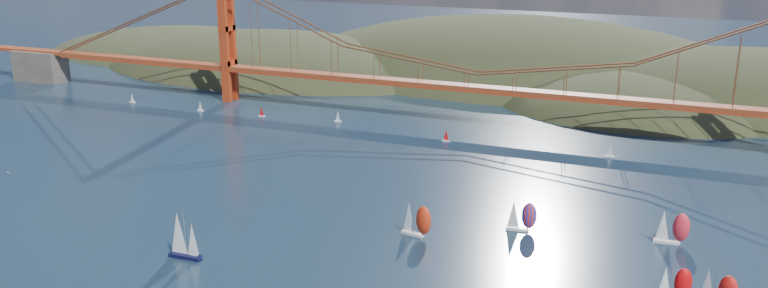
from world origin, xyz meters
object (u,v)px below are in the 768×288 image
racer_3 (672,227)px  racer_1 (673,283)px  racer_rwb (521,215)px  sloop_navy (183,236)px  racer_0 (416,219)px

racer_3 → racer_1: bearing=-91.6°
racer_1 → racer_3: bearing=71.5°
racer_rwb → racer_1: bearing=-39.0°
racer_1 → sloop_navy: bearing=170.0°
racer_1 → racer_rwb: bearing=125.3°
racer_0 → racer_3: size_ratio=1.03×
racer_1 → racer_3: racer_3 is taller
racer_0 → racer_rwb: size_ratio=1.08×
racer_3 → racer_rwb: size_ratio=1.05×
racer_0 → sloop_navy: bearing=-132.5°
sloop_navy → racer_rwb: sloop_navy is taller
sloop_navy → racer_rwb: bearing=31.2°
sloop_navy → racer_1: (114.58, 22.96, -1.62)m
racer_1 → racer_3: (-1.59, 32.74, 0.43)m
racer_0 → racer_rwb: bearing=41.2°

